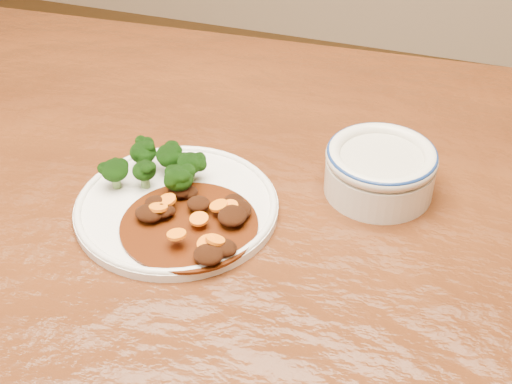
% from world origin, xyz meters
% --- Properties ---
extents(dining_table, '(1.55, 0.98, 0.75)m').
position_xyz_m(dining_table, '(0.00, 0.00, 0.67)').
color(dining_table, '#52250E').
rests_on(dining_table, ground).
extents(dinner_plate, '(0.24, 0.24, 0.02)m').
position_xyz_m(dinner_plate, '(-0.02, -0.03, 0.76)').
color(dinner_plate, white).
rests_on(dinner_plate, dining_table).
extents(broccoli_florets, '(0.11, 0.08, 0.04)m').
position_xyz_m(broccoli_florets, '(-0.06, -0.00, 0.78)').
color(broccoli_florets, '#6A8F4A').
rests_on(broccoli_florets, dinner_plate).
extents(mince_stew, '(0.16, 0.16, 0.02)m').
position_xyz_m(mince_stew, '(0.01, -0.06, 0.77)').
color(mince_stew, '#431F07').
rests_on(mince_stew, dinner_plate).
extents(dip_bowl, '(0.14, 0.14, 0.06)m').
position_xyz_m(dip_bowl, '(0.20, 0.08, 0.78)').
color(dip_bowl, silver).
rests_on(dip_bowl, dining_table).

